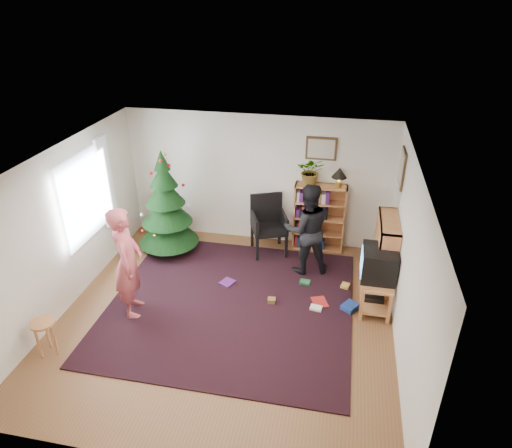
% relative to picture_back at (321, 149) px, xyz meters
% --- Properties ---
extents(floor, '(5.00, 5.00, 0.00)m').
position_rel_picture_back_xyz_m(floor, '(-1.15, -2.48, -1.95)').
color(floor, brown).
rests_on(floor, ground).
extents(ceiling, '(5.00, 5.00, 0.00)m').
position_rel_picture_back_xyz_m(ceiling, '(-1.15, -2.48, 0.55)').
color(ceiling, white).
rests_on(ceiling, wall_back).
extents(wall_back, '(5.00, 0.02, 2.50)m').
position_rel_picture_back_xyz_m(wall_back, '(-1.15, 0.02, -0.70)').
color(wall_back, silver).
rests_on(wall_back, floor).
extents(wall_front, '(5.00, 0.02, 2.50)m').
position_rel_picture_back_xyz_m(wall_front, '(-1.15, -4.97, -0.70)').
color(wall_front, silver).
rests_on(wall_front, floor).
extents(wall_left, '(0.02, 5.00, 2.50)m').
position_rel_picture_back_xyz_m(wall_left, '(-3.65, -2.48, -0.70)').
color(wall_left, silver).
rests_on(wall_left, floor).
extents(wall_right, '(0.02, 5.00, 2.50)m').
position_rel_picture_back_xyz_m(wall_right, '(1.35, -2.48, -0.70)').
color(wall_right, silver).
rests_on(wall_right, floor).
extents(rug, '(3.80, 3.60, 0.02)m').
position_rel_picture_back_xyz_m(rug, '(-1.15, -2.17, -1.94)').
color(rug, black).
rests_on(rug, floor).
extents(window_pane, '(0.04, 1.20, 1.40)m').
position_rel_picture_back_xyz_m(window_pane, '(-3.62, -1.88, -0.45)').
color(window_pane, silver).
rests_on(window_pane, wall_left).
extents(curtain, '(0.06, 0.35, 1.60)m').
position_rel_picture_back_xyz_m(curtain, '(-3.58, -1.18, -0.45)').
color(curtain, white).
rests_on(curtain, wall_left).
extents(picture_back, '(0.55, 0.03, 0.42)m').
position_rel_picture_back_xyz_m(picture_back, '(0.00, 0.00, 0.00)').
color(picture_back, '#4C3319').
rests_on(picture_back, wall_back).
extents(picture_right, '(0.03, 0.50, 0.60)m').
position_rel_picture_back_xyz_m(picture_right, '(1.33, -0.73, 0.00)').
color(picture_right, '#4C3319').
rests_on(picture_right, wall_right).
extents(christmas_tree, '(1.11, 1.11, 2.01)m').
position_rel_picture_back_xyz_m(christmas_tree, '(-2.69, -0.80, -1.11)').
color(christmas_tree, '#3F2816').
rests_on(christmas_tree, rug).
extents(bookshelf_back, '(0.95, 0.30, 1.30)m').
position_rel_picture_back_xyz_m(bookshelf_back, '(0.06, -0.14, -1.29)').
color(bookshelf_back, '#C77547').
rests_on(bookshelf_back, floor).
extents(bookshelf_right, '(0.30, 0.95, 1.30)m').
position_rel_picture_back_xyz_m(bookshelf_right, '(1.19, -1.29, -1.29)').
color(bookshelf_right, '#C77547').
rests_on(bookshelf_right, floor).
extents(tv_stand, '(0.47, 0.84, 0.55)m').
position_rel_picture_back_xyz_m(tv_stand, '(1.07, -1.77, -1.63)').
color(tv_stand, '#C77547').
rests_on(tv_stand, floor).
extents(crt_tv, '(0.52, 0.56, 0.49)m').
position_rel_picture_back_xyz_m(crt_tv, '(1.07, -1.77, -1.16)').
color(crt_tv, black).
rests_on(crt_tv, tv_stand).
extents(armchair, '(0.78, 0.80, 1.10)m').
position_rel_picture_back_xyz_m(armchair, '(-0.84, -0.36, -1.35)').
color(armchair, black).
rests_on(armchair, rug).
extents(stool, '(0.33, 0.33, 0.54)m').
position_rel_picture_back_xyz_m(stool, '(-3.35, -3.71, -1.53)').
color(stool, '#C77547').
rests_on(stool, floor).
extents(person_standing, '(0.60, 0.75, 1.78)m').
position_rel_picture_back_xyz_m(person_standing, '(-2.59, -2.62, -1.06)').
color(person_standing, '#B6484F').
rests_on(person_standing, rug).
extents(person_by_chair, '(0.95, 0.83, 1.65)m').
position_rel_picture_back_xyz_m(person_by_chair, '(-0.10, -0.96, -1.12)').
color(person_by_chair, black).
rests_on(person_by_chair, rug).
extents(potted_plant, '(0.48, 0.42, 0.53)m').
position_rel_picture_back_xyz_m(potted_plant, '(-0.14, -0.14, -0.38)').
color(potted_plant, gray).
rests_on(potted_plant, bookshelf_back).
extents(table_lamp, '(0.28, 0.28, 0.37)m').
position_rel_picture_back_xyz_m(table_lamp, '(0.36, -0.14, -0.40)').
color(table_lamp, '#A57F33').
rests_on(table_lamp, bookshelf_back).
extents(floor_clutter, '(2.25, 0.89, 0.08)m').
position_rel_picture_back_xyz_m(floor_clutter, '(-0.02, -1.76, -1.91)').
color(floor_clutter, '#A51E19').
rests_on(floor_clutter, rug).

